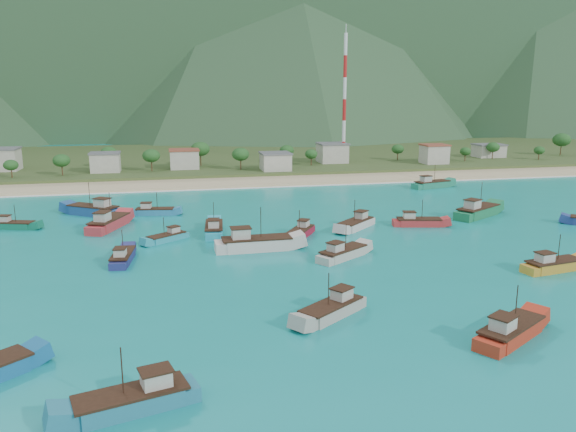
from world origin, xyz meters
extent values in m
plane|color=#0D917F|center=(0.00, 0.00, 0.00)|extent=(600.00, 600.00, 0.00)
cube|color=beige|center=(0.00, 79.00, 0.00)|extent=(400.00, 18.00, 1.20)
cube|color=#385123|center=(0.00, 140.00, 0.00)|extent=(400.00, 110.00, 2.40)
cube|color=white|center=(0.00, 69.50, 0.00)|extent=(400.00, 2.50, 0.08)
cube|color=#385942|center=(120.00, 400.00, 100.00)|extent=(1100.00, 160.00, 200.00)
cube|color=#284C2D|center=(-40.00, 300.00, 75.00)|extent=(800.00, 160.00, 150.00)
cone|color=#284C2D|center=(60.00, 300.00, 85.00)|extent=(280.00, 280.00, 170.00)
cube|color=beige|center=(-67.36, 111.18, 5.04)|extent=(8.50, 9.28, 6.88)
cube|color=beige|center=(-34.84, 100.29, 4.53)|extent=(8.95, 6.95, 5.85)
cube|color=beige|center=(-9.79, 103.06, 4.62)|extent=(9.36, 7.81, 6.05)
cube|color=beige|center=(19.39, 93.05, 4.26)|extent=(9.17, 9.25, 5.31)
cube|color=beige|center=(43.53, 108.52, 4.89)|extent=(9.77, 9.42, 6.58)
cube|color=beige|center=(78.41, 97.77, 4.80)|extent=(8.42, 7.48, 6.40)
cube|color=beige|center=(108.58, 111.31, 3.93)|extent=(10.87, 7.78, 4.66)
cylinder|color=red|center=(47.58, 108.00, 5.37)|extent=(1.20, 1.20, 7.54)
cylinder|color=white|center=(47.58, 108.00, 12.92)|extent=(1.20, 1.20, 7.54)
cylinder|color=red|center=(47.58, 108.00, 20.46)|extent=(1.20, 1.20, 7.54)
cylinder|color=white|center=(47.58, 108.00, 28.01)|extent=(1.20, 1.20, 7.54)
cylinder|color=red|center=(47.58, 108.00, 35.55)|extent=(1.20, 1.20, 7.54)
cylinder|color=white|center=(47.58, 108.00, 43.10)|extent=(1.20, 1.20, 7.54)
cube|color=#A7A297|center=(3.16, -25.44, 0.55)|extent=(10.25, 8.65, 1.90)
cube|color=beige|center=(4.89, -24.18, 2.27)|extent=(3.04, 2.94, 1.54)
cylinder|color=#382114|center=(2.68, -25.79, 3.63)|extent=(0.12, 0.12, 4.27)
cube|color=#B62E18|center=(21.02, -35.89, 0.62)|extent=(11.26, 8.60, 2.03)
cube|color=beige|center=(19.07, -37.07, 2.46)|extent=(3.23, 3.06, 1.65)
cylinder|color=#382114|center=(21.56, -35.56, 3.91)|extent=(0.12, 0.12, 4.57)
cube|color=navy|center=(-32.22, 41.28, 0.80)|extent=(13.01, 10.73, 2.39)
cube|color=beige|center=(-30.02, 39.74, 2.96)|extent=(3.83, 3.69, 1.94)
cylinder|color=#382114|center=(-32.84, 41.71, 4.68)|extent=(0.12, 0.12, 5.38)
cube|color=beige|center=(20.96, 16.91, 0.58)|extent=(10.07, 9.62, 1.96)
cube|color=beige|center=(22.58, 18.40, 2.35)|extent=(3.13, 3.11, 1.59)
cylinder|color=#382114|center=(20.51, 16.49, 3.76)|extent=(0.12, 0.12, 4.40)
cube|color=#B92F34|center=(-27.59, 27.84, 0.76)|extent=(8.28, 13.30, 2.33)
cube|color=beige|center=(-28.57, 25.41, 2.88)|extent=(3.26, 3.58, 1.89)
cylinder|color=#382114|center=(-27.32, 28.52, 4.55)|extent=(0.12, 0.12, 5.24)
cube|color=beige|center=(-1.04, 5.73, 0.83)|extent=(13.60, 4.20, 2.46)
cube|color=beige|center=(-3.81, 5.69, 3.06)|extent=(3.11, 2.53, 2.00)
cylinder|color=#382114|center=(-0.27, 5.74, 4.83)|extent=(0.12, 0.12, 5.54)
cube|color=navy|center=(-23.42, 3.74, 0.46)|extent=(3.83, 9.68, 1.71)
cube|color=beige|center=(-23.63, 1.83, 2.01)|extent=(1.96, 2.32, 1.39)
cylinder|color=#382114|center=(-23.36, 4.28, 3.24)|extent=(0.12, 0.12, 3.85)
cube|color=#1F7E5E|center=(58.41, 58.54, 0.68)|extent=(12.39, 6.28, 2.16)
cube|color=beige|center=(56.04, 57.96, 2.64)|extent=(3.15, 2.77, 1.76)
cylinder|color=#382114|center=(59.06, 58.71, 4.20)|extent=(0.12, 0.12, 4.87)
cube|color=#C88A27|center=(42.06, -15.41, 0.54)|extent=(10.74, 4.70, 1.89)
cube|color=beige|center=(39.97, -15.76, 2.25)|extent=(2.64, 2.26, 1.53)
cylinder|color=#382114|center=(42.65, -15.32, 3.61)|extent=(0.12, 0.12, 4.25)
cube|color=teal|center=(-16.40, 15.24, 0.36)|extent=(8.19, 6.97, 1.52)
cube|color=beige|center=(-15.03, 16.26, 1.74)|extent=(2.44, 2.36, 1.24)
cylinder|color=#382114|center=(-16.79, 14.96, 2.83)|extent=(0.12, 0.12, 3.42)
cube|color=#197345|center=(51.03, 21.62, 0.84)|extent=(13.73, 10.43, 2.47)
cube|color=beige|center=(48.65, 20.19, 3.08)|extent=(3.93, 3.72, 2.01)
cylinder|color=#382114|center=(51.70, 22.01, 4.85)|extent=(0.12, 0.12, 5.56)
cube|color=#0F674B|center=(-46.45, 31.63, 0.42)|extent=(9.39, 5.18, 1.64)
cube|color=beige|center=(-48.21, 32.17, 1.90)|extent=(2.44, 2.18, 1.33)
cylinder|color=#382114|center=(-45.96, 31.48, 3.08)|extent=(0.12, 0.12, 3.68)
cube|color=maroon|center=(8.49, 12.95, 0.48)|extent=(7.59, 9.66, 1.75)
cube|color=beige|center=(9.56, 14.62, 2.07)|extent=(2.67, 2.80, 1.42)
cylinder|color=#382114|center=(8.20, 12.49, 3.33)|extent=(0.12, 0.12, 3.94)
cube|color=#B6B1A4|center=(12.25, -2.10, 0.54)|extent=(10.27, 8.33, 1.88)
cube|color=beige|center=(10.49, -3.29, 2.24)|extent=(3.01, 2.89, 1.53)
cylinder|color=#382114|center=(12.73, -1.77, 3.60)|extent=(0.12, 0.12, 4.23)
cube|color=#22A1BD|center=(-7.30, 18.96, 0.60)|extent=(4.31, 11.24, 1.99)
cube|color=beige|center=(-7.52, 16.73, 2.40)|extent=(2.25, 2.68, 1.62)
cylinder|color=#382114|center=(-7.24, 19.58, 3.84)|extent=(0.12, 0.12, 4.49)
cube|color=teal|center=(-18.75, 38.90, 0.45)|extent=(9.64, 4.25, 1.69)
cube|color=beige|center=(-20.63, 39.22, 1.98)|extent=(2.37, 2.03, 1.38)
cylinder|color=#382114|center=(-18.23, 38.82, 3.20)|extent=(0.12, 0.12, 3.81)
cube|color=teal|center=(-19.73, -41.70, 0.59)|extent=(11.39, 5.96, 1.99)
cube|color=beige|center=(-17.57, -41.12, 2.39)|extent=(2.92, 2.58, 1.61)
cylinder|color=#382114|center=(-20.33, -41.86, 3.82)|extent=(0.12, 0.12, 4.47)
cube|color=#B82C2D|center=(34.39, 16.26, 0.51)|extent=(10.39, 5.09, 1.82)
cube|color=beige|center=(32.40, 16.72, 2.15)|extent=(2.62, 2.29, 1.47)
cylinder|color=#382114|center=(34.94, 16.14, 3.46)|extent=(0.12, 0.12, 4.08)
camera|label=1|loc=(-15.84, -87.53, 27.17)|focal=35.00mm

